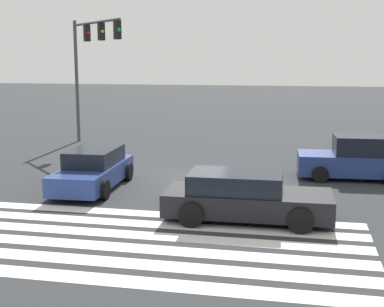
% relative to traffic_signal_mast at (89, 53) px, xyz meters
% --- Properties ---
extents(ground_plane, '(146.49, 146.49, 0.00)m').
position_rel_traffic_signal_mast_xyz_m(ground_plane, '(6.74, -6.74, -4.79)').
color(ground_plane, '#2B2D30').
extents(crosswalk_markings, '(11.68, 5.35, 0.01)m').
position_rel_traffic_signal_mast_xyz_m(crosswalk_markings, '(6.74, -13.87, -4.78)').
color(crosswalk_markings, silver).
rests_on(crosswalk_markings, ground_plane).
extents(traffic_signal_mast, '(4.02, 4.02, 6.50)m').
position_rel_traffic_signal_mast_xyz_m(traffic_signal_mast, '(0.00, 0.00, 0.00)').
color(traffic_signal_mast, '#47474C').
rests_on(traffic_signal_mast, ground_plane).
extents(car_0, '(4.68, 2.19, 1.36)m').
position_rel_traffic_signal_mast_xyz_m(car_0, '(9.23, -11.50, -4.13)').
color(car_0, black).
rests_on(car_0, ground_plane).
extents(car_1, '(2.11, 4.60, 1.39)m').
position_rel_traffic_signal_mast_xyz_m(car_1, '(3.64, -8.82, -4.12)').
color(car_1, navy).
rests_on(car_1, ground_plane).
extents(car_3, '(4.22, 2.21, 1.64)m').
position_rel_traffic_signal_mast_xyz_m(car_3, '(12.78, -5.34, -4.04)').
color(car_3, navy).
rests_on(car_3, ground_plane).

